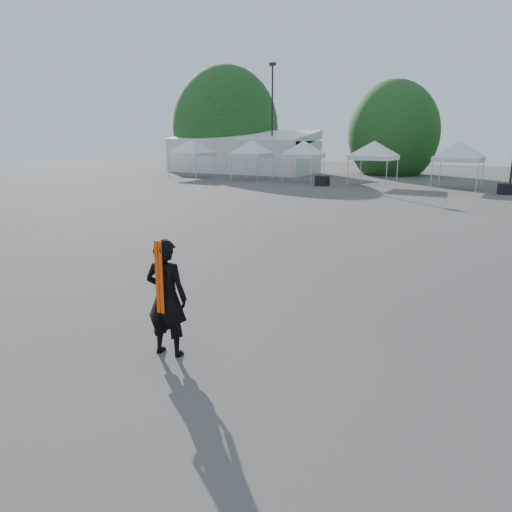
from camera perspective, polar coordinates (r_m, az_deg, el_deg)
The scene contains 13 objects.
ground at distance 11.31m, azimuth -0.20°, elevation -5.61°, with size 120.00×120.00×0.00m, color #474442.
marquee at distance 52.05m, azimuth -1.59°, elevation 11.69°, with size 15.00×6.25×4.23m.
light_pole_west at distance 49.18m, azimuth 1.87°, elevation 16.01°, with size 0.60×0.25×10.30m.
tree_far_w at distance 56.71m, azimuth -3.50°, elevation 14.43°, with size 4.80×4.80×7.30m.
tree_mid_w at distance 51.00m, azimuth 15.43°, elevation 13.39°, with size 4.16×4.16×6.33m.
tent_a at distance 46.02m, azimuth -7.38°, elevation 12.69°, with size 4.57×4.57×3.88m.
tent_b at distance 43.57m, azimuth -0.47°, elevation 12.75°, with size 3.96×3.96×3.88m.
tent_c at distance 41.44m, azimuth 5.51°, elevation 12.64°, with size 3.83×3.83×3.88m.
tent_d at distance 39.26m, azimuth 13.38°, elevation 12.30°, with size 4.41×4.41×3.88m.
tent_e at distance 38.27m, azimuth 22.30°, elevation 11.64°, with size 4.44×4.44×3.88m.
man at distance 8.68m, azimuth -10.20°, elevation -4.68°, with size 0.83×0.61×2.07m.
crate_west at distance 38.46m, azimuth 7.59°, elevation 8.50°, with size 0.94×0.73×0.73m, color black.
crate_mid at distance 36.34m, azimuth 26.62°, elevation 6.86°, with size 0.88×0.68×0.68m, color black.
Camera 1 is at (5.41, -9.21, 3.73)m, focal length 35.00 mm.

